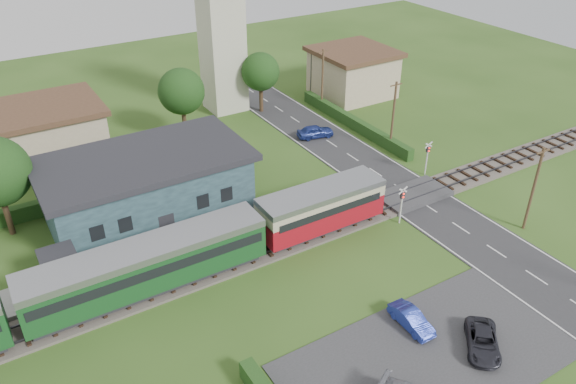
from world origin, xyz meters
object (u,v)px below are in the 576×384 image
car_on_road (315,131)px  pedestrian_far (113,258)px  church_tower (221,18)px  equipment_hut (60,269)px  crossing_signal_near (402,200)px  pedestrian_near (280,208)px  car_park_blue (411,319)px  house_west (44,134)px  car_park_dark (483,342)px  house_east (353,72)px  station_building (147,186)px  train (99,282)px  crossing_signal_far (428,154)px

car_on_road → pedestrian_far: size_ratio=2.41×
car_on_road → church_tower: bearing=32.9°
equipment_hut → crossing_signal_near: size_ratio=0.78×
crossing_signal_near → pedestrian_near: crossing_signal_near is taller
car_park_blue → pedestrian_far: bearing=134.3°
house_west → car_park_dark: bearing=-66.3°
house_east → crossing_signal_near: bearing=-119.1°
car_park_blue → pedestrian_near: bearing=95.3°
house_west → pedestrian_near: size_ratio=5.46×
equipment_hut → station_building: 9.92m
church_tower → house_west: size_ratio=1.63×
pedestrian_far → house_west: bearing=14.3°
station_building → house_west: size_ratio=1.48×
house_west → pedestrian_far: size_ratio=6.93×
station_building → house_west: (-5.00, 14.01, 0.10)m
station_building → car_park_dark: station_building is taller
church_tower → crossing_signal_near: church_tower is taller
equipment_hut → church_tower: 33.48m
train → car_park_blue: train is taller
train → church_tower: bearing=50.7°
train → crossing_signal_far: train is taller
car_on_road → pedestrian_near: size_ratio=1.90×
equipment_hut → crossing_signal_near: (24.40, -5.61, 0.39)m
church_tower → crossing_signal_near: 29.57m
house_east → car_park_dark: bearing=-116.3°
car_on_road → car_park_blue: (-10.02, -25.61, -0.06)m
crossing_signal_near → crossing_signal_far: 8.65m
pedestrian_near → car_park_dark: bearing=87.2°
crossing_signal_near → pedestrian_near: bearing=149.2°
crossing_signal_near → house_east: bearing=60.9°
house_east → car_park_blue: 39.39m
station_building → car_on_road: 20.17m
car_on_road → pedestrian_far: 26.33m
church_tower → car_park_dark: church_tower is taller
crossing_signal_far → car_park_dark: size_ratio=0.85×
car_park_dark → pedestrian_far: bearing=173.2°
church_tower → car_park_blue: church_tower is taller
house_east → pedestrian_near: size_ratio=4.45×
station_building → train: (-6.31, -8.99, -0.52)m
car_park_blue → pedestrian_far: (-13.97, 14.76, 0.60)m
train → crossing_signal_far: 30.00m
car_park_blue → car_park_dark: car_park_blue is taller
crossing_signal_near → pedestrian_near: size_ratio=1.66×
train → house_east: 42.46m
house_west → church_tower: bearing=8.5°
house_east → pedestrian_far: house_east is taller
station_building → car_on_road: size_ratio=4.25×
church_tower → car_on_road: size_ratio=4.68×
house_west → car_park_dark: (16.73, -38.05, -2.18)m
church_tower → train: bearing=-129.3°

